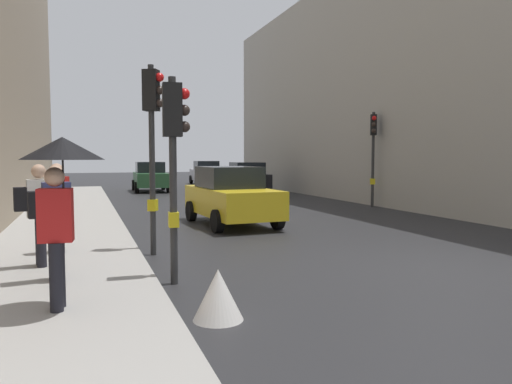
{
  "coord_description": "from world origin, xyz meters",
  "views": [
    {
      "loc": [
        -6.28,
        -7.45,
        2.05
      ],
      "look_at": [
        -1.47,
        6.27,
        1.02
      ],
      "focal_mm": 34.55,
      "sensor_mm": 36.0,
      "label": 1
    }
  ],
  "objects": [
    {
      "name": "traffic_light_mid_street",
      "position": [
        4.92,
        10.01,
        2.68
      ],
      "size": [
        0.35,
        0.45,
        3.88
      ],
      "color": "#2D2D2D",
      "rests_on": "ground"
    },
    {
      "name": "car_yellow_taxi",
      "position": [
        -2.07,
        6.85,
        0.88
      ],
      "size": [
        2.21,
        4.3,
        1.76
      ],
      "color": "yellow",
      "rests_on": "ground"
    },
    {
      "name": "traffic_light_near_right",
      "position": [
        -4.91,
        2.91,
        2.72
      ],
      "size": [
        0.44,
        0.37,
        3.94
      ],
      "color": "#2D2D2D",
      "rests_on": "ground"
    },
    {
      "name": "car_dark_suv",
      "position": [
        2.37,
        18.91,
        0.88
      ],
      "size": [
        2.21,
        4.3,
        1.76
      ],
      "color": "black",
      "rests_on": "ground"
    },
    {
      "name": "car_silver_hatchback",
      "position": [
        2.38,
        28.63,
        0.88
      ],
      "size": [
        2.2,
        4.29,
        1.76
      ],
      "color": "#BCBCC1",
      "rests_on": "ground"
    },
    {
      "name": "traffic_light_near_left",
      "position": [
        -4.91,
        0.4,
        2.29
      ],
      "size": [
        0.44,
        0.26,
        3.32
      ],
      "color": "#2D2D2D",
      "rests_on": "ground"
    },
    {
      "name": "pedestrian_in_red_jacket",
      "position": [
        -6.78,
        2.99,
        1.13
      ],
      "size": [
        0.47,
        0.39,
        1.77
      ],
      "color": "black",
      "rests_on": "sidewalk_kerb"
    },
    {
      "name": "car_green_estate",
      "position": [
        -2.51,
        22.45,
        0.88
      ],
      "size": [
        2.15,
        4.27,
        1.76
      ],
      "color": "#2D6038",
      "rests_on": "ground"
    },
    {
      "name": "pedestrian_with_black_backpack",
      "position": [
        -7.06,
        1.76,
        1.16
      ],
      "size": [
        0.64,
        0.38,
        1.77
      ],
      "color": "black",
      "rests_on": "sidewalk_kerb"
    },
    {
      "name": "ground_plane",
      "position": [
        0.0,
        0.0,
        0.0
      ],
      "size": [
        120.0,
        120.0,
        0.0
      ],
      "primitive_type": "plane",
      "color": "#28282B"
    },
    {
      "name": "building_facade_right",
      "position": [
        11.23,
        11.29,
        5.35
      ],
      "size": [
        12.0,
        33.75,
        10.71
      ],
      "primitive_type": "cube",
      "color": "#B2ADA3",
      "rests_on": "ground"
    },
    {
      "name": "pedestrian_with_umbrella",
      "position": [
        -6.55,
        -0.97,
        1.84
      ],
      "size": [
        1.0,
        1.0,
        2.14
      ],
      "color": "black",
      "rests_on": "sidewalk_kerb"
    },
    {
      "name": "warning_sign_triangle",
      "position": [
        -4.72,
        -1.55,
        0.33
      ],
      "size": [
        0.64,
        0.64,
        0.65
      ],
      "primitive_type": "cone",
      "color": "silver",
      "rests_on": "ground"
    },
    {
      "name": "pedestrian_with_grey_backpack",
      "position": [
        -6.73,
        0.61,
        1.16
      ],
      "size": [
        0.64,
        0.38,
        1.77
      ],
      "color": "black",
      "rests_on": "sidewalk_kerb"
    },
    {
      "name": "sidewalk_kerb",
      "position": [
        -6.75,
        6.0,
        0.08
      ],
      "size": [
        3.04,
        40.0,
        0.16
      ],
      "primitive_type": "cube",
      "color": "#A8A5A0",
      "rests_on": "ground"
    }
  ]
}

